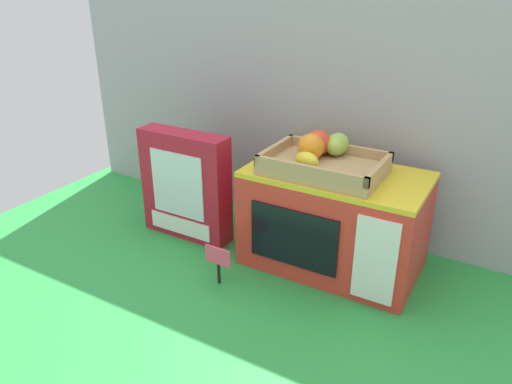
{
  "coord_description": "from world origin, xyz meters",
  "views": [
    {
      "loc": [
        0.52,
        -0.98,
        0.7
      ],
      "look_at": [
        -0.06,
        0.02,
        0.17
      ],
      "focal_mm": 34.21,
      "sensor_mm": 36.0,
      "label": 1
    }
  ],
  "objects_px": {
    "toy_microwave": "(334,220)",
    "food_groups_crate": "(323,159)",
    "cookie_set_box": "(186,186)",
    "price_sign": "(218,260)"
  },
  "relations": [
    {
      "from": "cookie_set_box",
      "to": "price_sign",
      "type": "bearing_deg",
      "value": -36.84
    },
    {
      "from": "cookie_set_box",
      "to": "toy_microwave",
      "type": "bearing_deg",
      "value": 8.18
    },
    {
      "from": "toy_microwave",
      "to": "cookie_set_box",
      "type": "relative_size",
      "value": 1.41
    },
    {
      "from": "toy_microwave",
      "to": "price_sign",
      "type": "bearing_deg",
      "value": -132.66
    },
    {
      "from": "toy_microwave",
      "to": "cookie_set_box",
      "type": "height_order",
      "value": "cookie_set_box"
    },
    {
      "from": "toy_microwave",
      "to": "food_groups_crate",
      "type": "distance_m",
      "value": 0.16
    },
    {
      "from": "cookie_set_box",
      "to": "price_sign",
      "type": "distance_m",
      "value": 0.28
    },
    {
      "from": "price_sign",
      "to": "cookie_set_box",
      "type": "bearing_deg",
      "value": 143.16
    },
    {
      "from": "cookie_set_box",
      "to": "price_sign",
      "type": "relative_size",
      "value": 3.05
    },
    {
      "from": "cookie_set_box",
      "to": "price_sign",
      "type": "height_order",
      "value": "cookie_set_box"
    }
  ]
}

